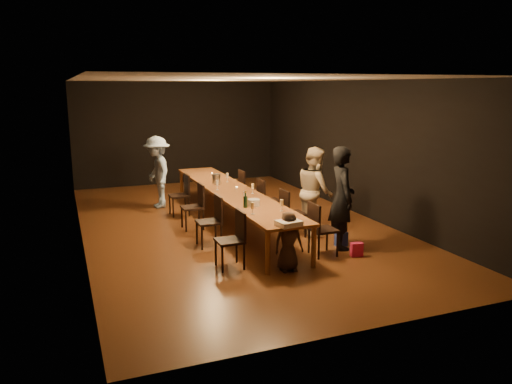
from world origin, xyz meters
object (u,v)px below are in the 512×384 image
object	(u,v)px
chair_right_1	(293,213)
woman_birthday	(342,198)
chair_right_0	(323,229)
chair_left_2	(192,207)
chair_right_3	(249,189)
plate_stack	(254,203)
chair_right_2	(269,200)
champagne_bottle	(245,199)
woman_tan	(315,191)
chair_left_1	(209,221)
man_blue	(157,172)
table	(232,192)
ice_bucket	(216,179)
chair_left_0	(230,240)
chair_left_3	(179,195)
child	(288,241)
birthday_cake	(289,223)

from	to	relation	value
chair_right_1	woman_birthday	xyz separation A→B (m)	(0.49, -0.96, 0.46)
chair_right_0	woman_birthday	distance (m)	0.71
chair_left_2	woman_birthday	bearing A→B (deg)	-134.63
chair_right_3	plate_stack	world-z (taller)	chair_right_3
chair_right_1	chair_left_2	size ratio (longest dim) A/B	1.00
chair_right_2	champagne_bottle	distance (m)	1.95
woman_tan	champagne_bottle	xyz separation A→B (m)	(-1.59, -0.36, 0.04)
chair_right_2	woman_birthday	distance (m)	2.27
woman_tan	chair_right_3	bearing A→B (deg)	22.54
plate_stack	woman_birthday	bearing A→B (deg)	-25.62
chair_left_1	plate_stack	xyz separation A→B (m)	(0.77, -0.28, 0.35)
chair_right_0	woman_tan	distance (m)	1.37
man_blue	plate_stack	xyz separation A→B (m)	(1.07, -3.61, -0.05)
chair_right_3	woman_birthday	world-z (taller)	woman_birthday
chair_right_3	chair_right_1	bearing A→B (deg)	-0.00
man_blue	table	bearing A→B (deg)	24.21
champagne_bottle	chair_right_3	bearing A→B (deg)	67.92
woman_tan	ice_bucket	size ratio (longest dim) A/B	8.34
chair_left_1	woman_birthday	distance (m)	2.44
ice_bucket	chair_right_3	bearing A→B (deg)	22.93
chair_right_0	chair_left_1	xyz separation A→B (m)	(-1.70, 1.20, 0.00)
table	ice_bucket	bearing A→B (deg)	96.02
chair_right_2	chair_right_3	bearing A→B (deg)	180.00
chair_right_0	chair_left_2	size ratio (longest dim) A/B	1.00
chair_left_2	champagne_bottle	world-z (taller)	champagne_bottle
chair_right_1	chair_left_0	size ratio (longest dim) A/B	1.00
chair_right_1	chair_left_1	size ratio (longest dim) A/B	1.00
chair_right_1	chair_left_3	distance (m)	2.94
child	chair_right_1	bearing A→B (deg)	66.38
chair_right_1	table	bearing A→B (deg)	-144.69
chair_right_0	ice_bucket	bearing A→B (deg)	-163.74
chair_left_1	birthday_cake	bearing A→B (deg)	-154.68
table	woman_tan	world-z (taller)	woman_tan
chair_right_2	chair_left_0	world-z (taller)	same
ice_bucket	woman_birthday	bearing A→B (deg)	-64.34
chair_right_0	chair_right_2	bearing A→B (deg)	180.00
woman_birthday	chair_left_3	bearing A→B (deg)	46.38
child	woman_birthday	bearing A→B (deg)	30.70
chair_right_3	woman_birthday	xyz separation A→B (m)	(0.49, -3.36, 0.46)
chair_left_3	birthday_cake	size ratio (longest dim) A/B	2.35
plate_stack	chair_left_1	bearing A→B (deg)	159.90
plate_stack	chair_right_0	bearing A→B (deg)	-44.66
chair_right_0	chair_left_1	world-z (taller)	same
chair_right_1	woman_tan	size ratio (longest dim) A/B	0.54
child	ice_bucket	size ratio (longest dim) A/B	4.61
man_blue	chair_left_0	bearing A→B (deg)	-0.39
chair_right_0	champagne_bottle	world-z (taller)	champagne_bottle
chair_left_3	woman_birthday	distance (m)	4.04
woman_tan	woman_birthday	bearing A→B (deg)	-168.13
woman_birthday	birthday_cake	size ratio (longest dim) A/B	4.67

